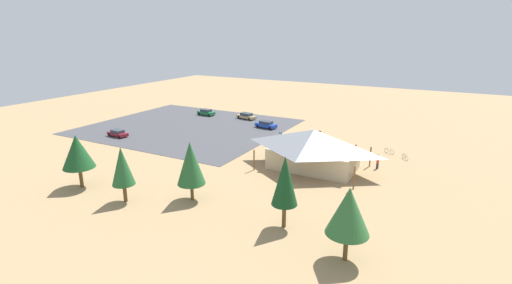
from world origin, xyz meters
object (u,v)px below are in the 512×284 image
(bicycle_white_edge_north, at_px, (389,151))
(car_tan_inner_stall, at_px, (246,116))
(lot_sign, at_px, (281,136))
(pine_mideast, at_px, (285,181))
(car_blue_by_curb, at_px, (266,124))
(visitor_crossing_yard, at_px, (318,140))
(bike_pavilion, at_px, (313,147))
(bicycle_green_yard_front, at_px, (299,141))
(visitor_near_lot, at_px, (378,163))
(pine_far_east, at_px, (122,166))
(pine_west, at_px, (348,211))
(bicycle_silver_trailside, at_px, (405,157))
(car_green_mid_lot, at_px, (206,112))
(trash_bin, at_px, (320,133))
(bicycle_black_mid_cluster, at_px, (374,156))
(bicycle_red_near_sign, at_px, (279,148))
(visitor_by_pavilion, at_px, (356,149))
(car_maroon_end_stall, at_px, (118,133))
(bicycle_purple_yard_right, at_px, (289,135))
(bicycle_orange_lone_east, at_px, (281,142))
(pine_midwest, at_px, (191,163))
(pine_east, at_px, (77,152))

(bicycle_white_edge_north, distance_m, car_tan_inner_stall, 35.00)
(lot_sign, xyz_separation_m, pine_mideast, (-12.90, 27.24, 3.64))
(car_blue_by_curb, height_order, visitor_crossing_yard, visitor_crossing_yard)
(bike_pavilion, relative_size, lot_sign, 6.76)
(bicycle_green_yard_front, xyz_separation_m, car_blue_by_curb, (10.13, -6.84, 0.39))
(bicycle_white_edge_north, bearing_deg, bike_pavilion, 55.20)
(lot_sign, relative_size, car_blue_by_curb, 0.46)
(visitor_crossing_yard, bearing_deg, bike_pavilion, 105.19)
(car_blue_by_curb, height_order, visitor_near_lot, visitor_near_lot)
(pine_far_east, bearing_deg, pine_west, -178.75)
(bicycle_silver_trailside, bearing_deg, car_green_mid_lot, -14.16)
(trash_bin, bearing_deg, bicycle_black_mid_cluster, 143.55)
(pine_west, distance_m, pine_mideast, 7.70)
(bicycle_black_mid_cluster, height_order, bicycle_red_near_sign, bicycle_black_mid_cluster)
(visitor_near_lot, bearing_deg, bicycle_black_mid_cluster, -73.34)
(bicycle_green_yard_front, xyz_separation_m, visitor_near_lot, (-15.07, 6.87, 0.53))
(pine_west, distance_m, visitor_by_pavilion, 31.19)
(car_maroon_end_stall, bearing_deg, bicycle_purple_yard_right, -152.31)
(pine_far_east, distance_m, car_maroon_end_stall, 30.81)
(car_tan_inner_stall, distance_m, visitor_crossing_yard, 24.55)
(pine_west, height_order, pine_mideast, pine_mideast)
(bicycle_black_mid_cluster, height_order, bicycle_white_edge_north, bicycle_black_mid_cluster)
(bicycle_red_near_sign, bearing_deg, bicycle_silver_trailside, -165.97)
(bicycle_green_yard_front, distance_m, car_green_mid_lot, 30.39)
(pine_west, height_order, bicycle_black_mid_cluster, pine_west)
(car_maroon_end_stall, distance_m, visitor_by_pavilion, 44.00)
(pine_west, distance_m, bicycle_orange_lone_east, 36.22)
(trash_bin, height_order, bicycle_black_mid_cluster, trash_bin)
(bicycle_red_near_sign, bearing_deg, bike_pavilion, 144.90)
(bike_pavilion, bearing_deg, pine_far_east, 53.69)
(car_maroon_end_stall, bearing_deg, pine_far_east, 139.29)
(car_tan_inner_stall, bearing_deg, bike_pavilion, 136.32)
(bike_pavilion, height_order, bicycle_green_yard_front, bike_pavilion)
(bicycle_white_edge_north, bearing_deg, bicycle_purple_yard_right, -4.39)
(bicycle_white_edge_north, xyz_separation_m, visitor_near_lot, (0.30, 8.21, 0.52))
(pine_midwest, relative_size, bicycle_silver_trailside, 5.26)
(car_blue_by_curb, bearing_deg, bicycle_green_yard_front, 146.00)
(bicycle_black_mid_cluster, height_order, bicycle_orange_lone_east, bicycle_black_mid_cluster)
(pine_east, height_order, visitor_near_lot, pine_east)
(bike_pavilion, xyz_separation_m, pine_west, (-10.54, 20.61, 1.41))
(trash_bin, xyz_separation_m, bicycle_orange_lone_east, (4.23, 8.46, -0.11))
(car_tan_inner_stall, bearing_deg, car_green_mid_lot, 6.39)
(visitor_near_lot, relative_size, visitor_crossing_yard, 0.99)
(pine_east, bearing_deg, visitor_crossing_yard, -122.93)
(bicycle_silver_trailside, xyz_separation_m, car_maroon_end_stall, (50.18, 11.81, 0.32))
(trash_bin, bearing_deg, bicycle_purple_yard_right, 39.34)
(bicycle_silver_trailside, bearing_deg, pine_east, 41.47)
(pine_west, bearing_deg, bicycle_silver_trailside, -91.64)
(car_blue_by_curb, xyz_separation_m, visitor_crossing_yard, (-13.67, 6.59, 0.16))
(pine_east, xyz_separation_m, bicycle_red_near_sign, (-15.83, -26.37, -4.39))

